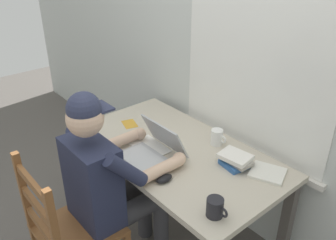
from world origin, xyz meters
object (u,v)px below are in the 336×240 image
desk (175,161)px  computer_mouse (164,179)px  laptop (152,151)px  coffee_mug_white (217,137)px  seated_person (110,179)px  wooden_chair (69,232)px  coffee_mug_dark (215,208)px  landscape_photo_print (130,124)px  book_stack_main (235,160)px

desk → computer_mouse: computer_mouse is taller
desk → computer_mouse: bearing=-51.9°
laptop → coffee_mug_white: size_ratio=2.92×
seated_person → wooden_chair: bearing=-90.0°
wooden_chair → laptop: 0.64m
seated_person → computer_mouse: seated_person is taller
seated_person → laptop: bearing=86.3°
computer_mouse → desk: bearing=128.1°
wooden_chair → computer_mouse: bearing=63.1°
desk → coffee_mug_white: coffee_mug_white is taller
computer_mouse → laptop: bearing=158.2°
seated_person → wooden_chair: seated_person is taller
laptop → coffee_mug_dark: 0.59m
wooden_chair → coffee_mug_white: 1.04m
seated_person → coffee_mug_white: 0.72m
wooden_chair → seated_person: bearing=90.0°
wooden_chair → landscape_photo_print: (-0.42, 0.71, 0.25)m
landscape_photo_print → seated_person: bearing=-28.3°
desk → coffee_mug_dark: (0.56, -0.25, 0.14)m
coffee_mug_dark → coffee_mug_white: bearing=131.9°
seated_person → book_stack_main: seated_person is taller
landscape_photo_print → coffee_mug_dark: bearing=5.4°
wooden_chair → coffee_mug_dark: wooden_chair is taller
book_stack_main → coffee_mug_dark: bearing=-62.1°
laptop → coffee_mug_white: 0.44m
computer_mouse → landscape_photo_print: (-0.66, 0.23, -0.02)m
wooden_chair → computer_mouse: (0.24, 0.48, 0.27)m
seated_person → coffee_mug_dark: seated_person is taller
laptop → wooden_chair: bearing=-91.9°
seated_person → coffee_mug_dark: size_ratio=10.22×
desk → wooden_chair: (-0.04, -0.74, -0.16)m
desk → coffee_mug_dark: 0.63m
desk → landscape_photo_print: landscape_photo_print is taller
computer_mouse → landscape_photo_print: bearing=160.7°
wooden_chair → coffee_mug_white: wooden_chair is taller
coffee_mug_dark → landscape_photo_print: bearing=168.0°
desk → coffee_mug_white: 0.31m
book_stack_main → landscape_photo_print: bearing=-167.9°
laptop → book_stack_main: size_ratio=1.69×
desk → seated_person: seated_person is taller
computer_mouse → coffee_mug_dark: 0.36m
wooden_chair → laptop: (0.02, 0.57, 0.30)m
coffee_mug_white → landscape_photo_print: size_ratio=0.87×
computer_mouse → seated_person: bearing=-140.7°
wooden_chair → laptop: wooden_chair is taller
desk → wooden_chair: wooden_chair is taller
laptop → coffee_mug_white: laptop is taller
laptop → landscape_photo_print: laptop is taller
coffee_mug_white → book_stack_main: bearing=-22.4°
book_stack_main → seated_person: bearing=-123.2°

